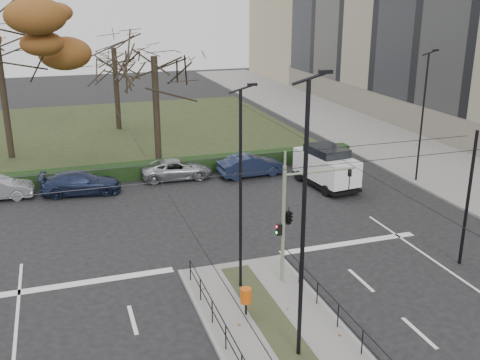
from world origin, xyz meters
The scene contains 17 objects.
ground centered at (0.00, 0.00, 0.00)m, with size 140.00×140.00×0.00m, color black.
sidewalk_east centered at (18.00, 22.00, 0.07)m, with size 8.00×90.00×0.14m, color slate.
park centered at (-6.00, 32.00, 0.05)m, with size 38.00×26.00×0.10m, color #263118.
hedge centered at (-6.00, 18.60, 0.50)m, with size 38.00×1.00×1.00m, color black.
median_railing centered at (0.00, -2.60, 0.98)m, with size 4.14×13.24×0.92m.
catenary centered at (0.00, 1.62, 3.42)m, with size 20.00×34.00×6.00m.
traffic_light centered at (1.78, 2.82, 2.99)m, with size 3.33×1.91×4.89m.
litter_bin centered at (-0.73, 0.85, 0.89)m, with size 0.41×0.41×1.05m.
streetlamp_median_near centered at (0.13, -1.95, 4.78)m, with size 0.76×0.16×9.13m.
streetlamp_median_far centered at (-0.25, 2.87, 4.26)m, with size 0.68×0.14×8.09m.
streetlamp_sidewalk centered at (14.52, 12.23, 4.23)m, with size 0.67×0.14×8.04m.
parked_car_third centered at (-5.63, 16.63, 0.67)m, with size 1.88×4.63×1.34m, color #1B2440.
parked_car_fourth centered at (0.36, 17.68, 0.62)m, with size 2.07×4.48×1.25m, color #95969C.
white_van centered at (8.72, 13.33, 1.30)m, with size 2.60×4.95×2.51m.
bare_tree_center centered at (-1.51, 32.67, 6.50)m, with size 6.33×6.33×9.18m.
bare_tree_near centered at (-0.24, 20.67, 6.91)m, with size 6.74×6.74×9.77m.
parked_car_fifth centered at (5.06, 16.70, 0.71)m, with size 1.51×4.33×1.43m, color #1B2440.
Camera 1 is at (-6.59, -16.08, 11.26)m, focal length 42.00 mm.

